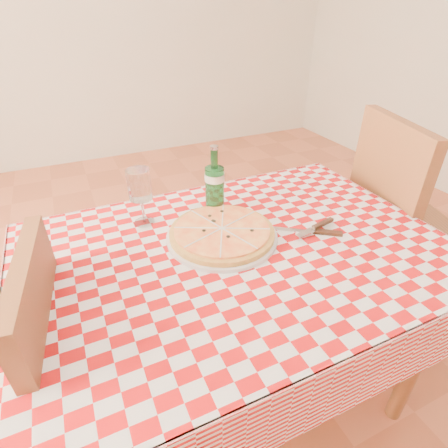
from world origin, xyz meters
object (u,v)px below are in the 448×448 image
(chair_far, at_px, (23,386))
(pizza_plate, at_px, (222,232))
(dining_table, at_px, (237,273))
(water_bottle, at_px, (215,180))
(chair_near, at_px, (399,221))
(wine_glass, at_px, (141,197))

(chair_far, bearing_deg, pizza_plate, -163.42)
(dining_table, xyz_separation_m, chair_far, (-0.66, -0.03, -0.13))
(dining_table, height_order, water_bottle, water_bottle)
(chair_near, xyz_separation_m, wine_glass, (-1.06, 0.18, 0.26))
(pizza_plate, relative_size, water_bottle, 1.44)
(water_bottle, bearing_deg, chair_far, -158.31)
(chair_near, height_order, pizza_plate, chair_near)
(dining_table, distance_m, pizza_plate, 0.14)
(dining_table, bearing_deg, pizza_plate, 105.68)
(chair_far, distance_m, water_bottle, 0.81)
(chair_far, xyz_separation_m, water_bottle, (0.68, 0.27, 0.35))
(chair_near, distance_m, chair_far, 1.50)
(dining_table, xyz_separation_m, water_bottle, (0.03, 0.24, 0.22))
(pizza_plate, height_order, wine_glass, wine_glass)
(water_bottle, relative_size, wine_glass, 1.26)
(water_bottle, height_order, wine_glass, water_bottle)
(chair_near, bearing_deg, dining_table, -156.89)
(chair_far, xyz_separation_m, wine_glass, (0.43, 0.30, 0.33))
(dining_table, bearing_deg, wine_glass, 129.76)
(dining_table, xyz_separation_m, pizza_plate, (-0.02, 0.07, 0.12))
(chair_far, relative_size, wine_glass, 4.71)
(water_bottle, bearing_deg, chair_near, -10.45)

